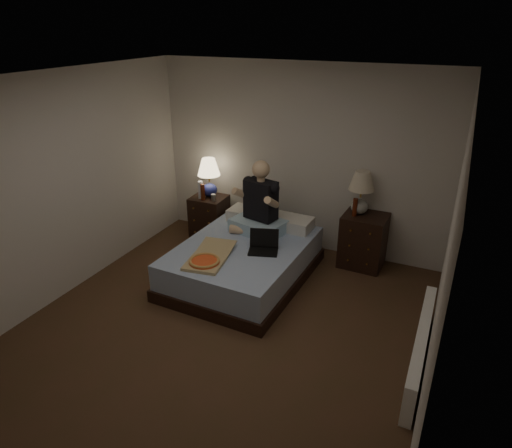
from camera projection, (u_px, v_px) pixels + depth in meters
The scene contains 19 objects.
floor at pixel (220, 331), 4.74m from camera, with size 4.00×4.50×0.00m, color #523323.
ceiling at pixel (210, 81), 3.71m from camera, with size 4.00×4.50×0.00m, color white.
wall_back at pixel (298, 159), 6.09m from camera, with size 4.00×2.50×0.00m, color silver.
wall_front at pixel (2, 380), 2.37m from camera, with size 4.00×2.50×0.00m, color silver.
wall_left at pixel (56, 190), 4.99m from camera, with size 4.50×2.50×0.00m, color silver.
wall_right at pixel (445, 266), 3.46m from camera, with size 4.50×2.50×0.00m, color silver.
bed at pixel (243, 262), 5.61m from camera, with size 1.39×1.86×0.46m, color #6186C2.
nightstand_left at pixel (209, 217), 6.68m from camera, with size 0.48×0.43×0.62m, color black.
nightstand_right at pixel (363, 240), 5.88m from camera, with size 0.54×0.48×0.70m, color black.
lamp_left at pixel (209, 178), 6.46m from camera, with size 0.32×0.32×0.56m, color navy, non-canonical shape.
lamp_right at pixel (361, 193), 5.69m from camera, with size 0.32×0.32×0.56m, color gray, non-canonical shape.
water_bottle at pixel (201, 190), 6.46m from camera, with size 0.07×0.07×0.25m, color white.
soda_can at pixel (213, 198), 6.38m from camera, with size 0.07×0.07×0.10m, color #A5A5A1.
beer_bottle_left at pixel (203, 192), 6.40m from camera, with size 0.06×0.06×0.23m, color #511C0B.
beer_bottle_right at pixel (355, 207), 5.69m from camera, with size 0.06×0.06×0.23m, color #541C0C.
person at pixel (258, 198), 5.68m from camera, with size 0.66×0.52×0.93m, color black, non-canonical shape.
laptop at pixel (263, 243), 5.30m from camera, with size 0.34×0.28×0.24m, color black, non-canonical shape.
pizza_box at pixel (204, 262), 5.05m from camera, with size 0.40×0.76×0.08m, color tan, non-canonical shape.
radiator at pixel (420, 348), 4.19m from camera, with size 0.10×1.60×0.40m, color white.
Camera 1 is at (1.96, -3.35, 2.96)m, focal length 32.00 mm.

